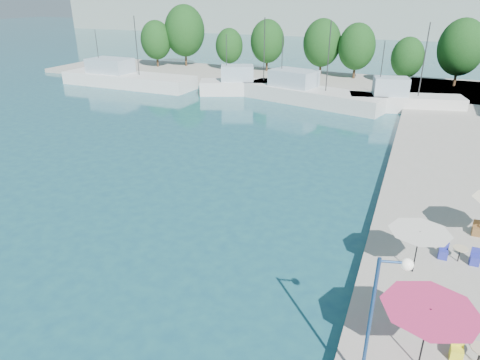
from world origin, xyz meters
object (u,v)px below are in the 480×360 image
at_px(trawler_03, 309,94).
at_px(street_lamp, 384,301).
at_px(trawler_04, 403,101).
at_px(umbrella_pink, 429,315).
at_px(trawler_02, 250,86).
at_px(umbrella_white, 419,236).
at_px(trawler_01, 125,79).

relative_size(trawler_03, street_lamp, 3.77).
bearing_deg(trawler_04, street_lamp, -101.38).
distance_m(trawler_04, umbrella_pink, 40.13).
xyz_separation_m(trawler_02, trawler_04, (19.70, -1.61, 0.00)).
bearing_deg(trawler_03, umbrella_white, -52.59).
height_order(trawler_03, umbrella_white, trawler_03).
bearing_deg(trawler_02, trawler_04, -27.50).
xyz_separation_m(trawler_01, umbrella_white, (41.24, -33.69, 1.46)).
relative_size(trawler_04, umbrella_white, 4.69).
bearing_deg(street_lamp, trawler_04, 76.82).
xyz_separation_m(trawler_02, umbrella_pink, (22.66, -41.59, 1.80)).
bearing_deg(umbrella_pink, umbrella_white, 94.20).
bearing_deg(trawler_01, street_lamp, -44.07).
xyz_separation_m(trawler_03, street_lamp, (12.59, -41.05, 3.02)).
distance_m(trawler_01, trawler_04, 38.71).
height_order(trawler_02, umbrella_white, trawler_02).
bearing_deg(trawler_03, umbrella_pink, -55.04).
bearing_deg(umbrella_white, street_lamp, -98.16).
height_order(trawler_02, trawler_04, same).
bearing_deg(umbrella_white, trawler_01, 140.76).
relative_size(trawler_01, trawler_04, 1.57).
bearing_deg(trawler_01, umbrella_white, -37.77).
height_order(trawler_01, trawler_04, same).
xyz_separation_m(trawler_04, street_lamp, (1.49, -41.40, 3.01)).
relative_size(trawler_02, street_lamp, 2.89).
bearing_deg(trawler_02, umbrella_white, -80.95).
height_order(trawler_01, umbrella_pink, trawler_01).
relative_size(umbrella_pink, umbrella_white, 1.17).
height_order(trawler_04, umbrella_white, trawler_04).
xyz_separation_m(umbrella_pink, umbrella_white, (-0.43, 5.85, -0.34)).
height_order(trawler_04, umbrella_pink, trawler_04).
bearing_deg(trawler_02, trawler_03, -35.70).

